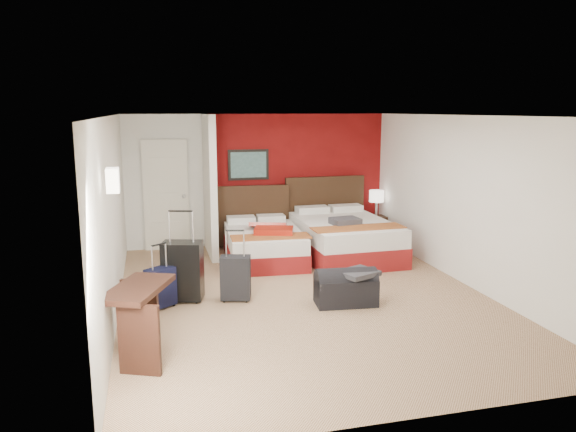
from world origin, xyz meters
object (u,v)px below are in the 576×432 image
object	(u,v)px
duffel_bag	(346,290)
suitcase_charcoal	(236,280)
nightstand	(376,228)
suitcase_black	(183,273)
bed_right	(344,239)
desk	(140,322)
bed_left	(264,246)
suitcase_navy	(161,289)
red_suitcase_open	(271,228)
table_lamp	(376,203)

from	to	relation	value
duffel_bag	suitcase_charcoal	bearing A→B (deg)	165.56
nightstand	suitcase_charcoal	distance (m)	4.29
nightstand	suitcase_black	size ratio (longest dim) A/B	0.63
bed_right	suitcase_black	size ratio (longest dim) A/B	2.74
nightstand	desk	size ratio (longest dim) A/B	0.53
suitcase_charcoal	duffel_bag	size ratio (longest dim) A/B	0.73
bed_left	suitcase_navy	xyz separation A→B (m)	(-1.79, -1.92, -0.02)
bed_left	suitcase_black	bearing A→B (deg)	-127.58
bed_right	nightstand	size ratio (longest dim) A/B	4.33
suitcase_black	duffel_bag	world-z (taller)	suitcase_black
bed_left	suitcase_navy	size ratio (longest dim) A/B	3.54
bed_right	duffel_bag	distance (m)	2.46
red_suitcase_open	suitcase_black	size ratio (longest dim) A/B	1.10
red_suitcase_open	table_lamp	xyz separation A→B (m)	(2.36, 1.03, 0.16)
red_suitcase_open	nightstand	distance (m)	2.60
table_lamp	suitcase_navy	size ratio (longest dim) A/B	1.00
suitcase_navy	red_suitcase_open	bearing A→B (deg)	7.55
bed_left	suitcase_black	world-z (taller)	suitcase_black
suitcase_navy	duffel_bag	bearing A→B (deg)	-47.41
suitcase_charcoal	nightstand	bearing A→B (deg)	55.42
red_suitcase_open	desk	world-z (taller)	desk
suitcase_navy	nightstand	bearing A→B (deg)	-2.55
suitcase_black	suitcase_navy	xyz separation A→B (m)	(-0.31, -0.21, -0.14)
duffel_bag	table_lamp	bearing A→B (deg)	66.50
suitcase_charcoal	desk	size ratio (longest dim) A/B	0.63
bed_right	nightstand	bearing A→B (deg)	42.96
suitcase_charcoal	suitcase_navy	xyz separation A→B (m)	(-1.00, -0.04, -0.04)
bed_left	duffel_bag	distance (m)	2.47
bed_left	desk	size ratio (longest dim) A/B	1.91
suitcase_black	duffel_bag	distance (m)	2.22
suitcase_navy	duffel_bag	world-z (taller)	suitcase_navy
duffel_bag	bed_left	bearing A→B (deg)	110.11
nightstand	suitcase_navy	bearing A→B (deg)	-143.99
bed_left	desk	bearing A→B (deg)	-117.52
bed_left	duffel_bag	xyz separation A→B (m)	(0.62, -2.39, -0.07)
bed_right	suitcase_charcoal	distance (m)	2.87
red_suitcase_open	suitcase_navy	bearing A→B (deg)	-119.31
red_suitcase_open	suitcase_black	world-z (taller)	suitcase_black
desk	bed_left	bearing A→B (deg)	82.12
table_lamp	desk	world-z (taller)	table_lamp
suitcase_navy	duffel_bag	distance (m)	2.46
bed_left	table_lamp	world-z (taller)	table_lamp
nightstand	suitcase_black	xyz separation A→B (m)	(-3.94, -2.63, 0.15)
red_suitcase_open	nightstand	xyz separation A→B (m)	(2.36, 1.03, -0.34)
bed_left	suitcase_charcoal	xyz separation A→B (m)	(-0.79, -1.88, 0.03)
red_suitcase_open	bed_left	bearing A→B (deg)	151.81
bed_right	duffel_bag	size ratio (longest dim) A/B	2.70
bed_left	desk	distance (m)	3.96
suitcase_charcoal	red_suitcase_open	bearing A→B (deg)	78.11
nightstand	desk	world-z (taller)	desk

